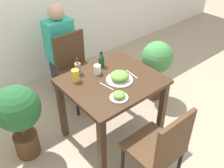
{
  "coord_description": "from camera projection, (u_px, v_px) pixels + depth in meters",
  "views": [
    {
      "loc": [
        -1.31,
        -1.57,
        2.19
      ],
      "look_at": [
        0.0,
        0.0,
        0.7
      ],
      "focal_mm": 42.0,
      "sensor_mm": 36.0,
      "label": 1
    }
  ],
  "objects": [
    {
      "name": "condiment_bottle",
      "position": [
        78.0,
        68.0,
        2.55
      ],
      "size": [
        0.06,
        0.06,
        0.17
      ],
      "color": "gray",
      "rests_on": "dining_table"
    },
    {
      "name": "person_figure",
      "position": [
        61.0,
        49.0,
        3.35
      ],
      "size": [
        0.34,
        0.22,
        1.17
      ],
      "color": "#2D3347",
      "rests_on": "ground_plane"
    },
    {
      "name": "spoon_utensil",
      "position": [
        132.0,
        74.0,
        2.58
      ],
      "size": [
        0.03,
        0.18,
        0.0
      ],
      "rotation": [
        0.0,
        0.0,
        1.48
      ],
      "color": "silver",
      "rests_on": "dining_table"
    },
    {
      "name": "juice_glass",
      "position": [
        75.0,
        75.0,
        2.46
      ],
      "size": [
        0.07,
        0.07,
        0.12
      ],
      "color": "gold",
      "rests_on": "dining_table"
    },
    {
      "name": "fork_utensil",
      "position": [
        107.0,
        86.0,
        2.41
      ],
      "size": [
        0.04,
        0.17,
        0.0
      ],
      "rotation": [
        0.0,
        0.0,
        1.73
      ],
      "color": "silver",
      "rests_on": "dining_table"
    },
    {
      "name": "food_plate",
      "position": [
        120.0,
        77.0,
        2.47
      ],
      "size": [
        0.26,
        0.26,
        0.09
      ],
      "color": "white",
      "rests_on": "dining_table"
    },
    {
      "name": "sauce_bottle",
      "position": [
        101.0,
        60.0,
        2.66
      ],
      "size": [
        0.06,
        0.06,
        0.17
      ],
      "color": "#194C23",
      "rests_on": "dining_table"
    },
    {
      "name": "ground_plane",
      "position": [
        112.0,
        134.0,
        2.94
      ],
      "size": [
        16.0,
        16.0,
        0.0
      ],
      "primitive_type": "plane",
      "color": "tan"
    },
    {
      "name": "potted_plant_right",
      "position": [
        157.0,
        63.0,
        3.2
      ],
      "size": [
        0.39,
        0.39,
        0.79
      ],
      "color": "#51331E",
      "rests_on": "ground_plane"
    },
    {
      "name": "chair_far",
      "position": [
        76.0,
        66.0,
        3.16
      ],
      "size": [
        0.42,
        0.42,
        0.89
      ],
      "color": "#4C331E",
      "rests_on": "ground_plane"
    },
    {
      "name": "side_plate",
      "position": [
        119.0,
        96.0,
        2.26
      ],
      "size": [
        0.16,
        0.16,
        0.06
      ],
      "color": "white",
      "rests_on": "dining_table"
    },
    {
      "name": "dining_table",
      "position": [
        112.0,
        90.0,
        2.58
      ],
      "size": [
        0.9,
        0.78,
        0.75
      ],
      "color": "#3D2819",
      "rests_on": "ground_plane"
    },
    {
      "name": "chair_near",
      "position": [
        161.0,
        147.0,
        2.16
      ],
      "size": [
        0.42,
        0.42,
        0.89
      ],
      "rotation": [
        0.0,
        0.0,
        3.14
      ],
      "color": "#4C331E",
      "rests_on": "ground_plane"
    },
    {
      "name": "potted_plant_left",
      "position": [
        19.0,
        114.0,
        2.43
      ],
      "size": [
        0.44,
        0.44,
        0.83
      ],
      "color": "#51331E",
      "rests_on": "ground_plane"
    },
    {
      "name": "drink_cup",
      "position": [
        97.0,
        69.0,
        2.56
      ],
      "size": [
        0.07,
        0.07,
        0.09
      ],
      "color": "white",
      "rests_on": "dining_table"
    }
  ]
}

